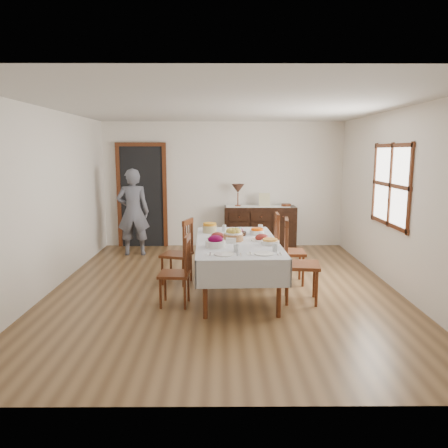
{
  "coord_description": "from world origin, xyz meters",
  "views": [
    {
      "loc": [
        -0.04,
        -6.17,
        2.0
      ],
      "look_at": [
        0.0,
        0.1,
        0.95
      ],
      "focal_mm": 35.0,
      "sensor_mm": 36.0,
      "label": 1
    }
  ],
  "objects_px": {
    "person": "(133,209)",
    "table_lamp": "(238,189)",
    "dining_table": "(237,247)",
    "chair_left_near": "(178,270)",
    "chair_left_far": "(180,251)",
    "chair_right_near": "(297,260)",
    "chair_right_far": "(286,248)",
    "sideboard": "(260,227)"
  },
  "relations": [
    {
      "from": "dining_table",
      "to": "chair_left_near",
      "type": "xyz_separation_m",
      "value": [
        -0.78,
        -0.48,
        -0.2
      ]
    },
    {
      "from": "chair_right_near",
      "to": "sideboard",
      "type": "xyz_separation_m",
      "value": [
        -0.22,
        3.25,
        -0.13
      ]
    },
    {
      "from": "chair_right_near",
      "to": "chair_right_far",
      "type": "xyz_separation_m",
      "value": [
        -0.02,
        0.83,
        -0.02
      ]
    },
    {
      "from": "chair_left_near",
      "to": "sideboard",
      "type": "relative_size",
      "value": 0.64
    },
    {
      "from": "dining_table",
      "to": "chair_right_far",
      "type": "relative_size",
      "value": 2.09
    },
    {
      "from": "dining_table",
      "to": "person",
      "type": "distance_m",
      "value": 3.05
    },
    {
      "from": "dining_table",
      "to": "chair_right_near",
      "type": "bearing_deg",
      "value": -25.06
    },
    {
      "from": "sideboard",
      "to": "table_lamp",
      "type": "bearing_deg",
      "value": -178.91
    },
    {
      "from": "chair_right_near",
      "to": "table_lamp",
      "type": "relative_size",
      "value": 2.44
    },
    {
      "from": "chair_right_far",
      "to": "person",
      "type": "height_order",
      "value": "person"
    },
    {
      "from": "chair_right_far",
      "to": "table_lamp",
      "type": "distance_m",
      "value": 2.59
    },
    {
      "from": "chair_right_far",
      "to": "sideboard",
      "type": "xyz_separation_m",
      "value": [
        -0.19,
        2.42,
        -0.1
      ]
    },
    {
      "from": "dining_table",
      "to": "sideboard",
      "type": "distance_m",
      "value": 2.98
    },
    {
      "from": "chair_left_far",
      "to": "table_lamp",
      "type": "height_order",
      "value": "table_lamp"
    },
    {
      "from": "chair_left_near",
      "to": "person",
      "type": "xyz_separation_m",
      "value": [
        -1.14,
        2.84,
        0.42
      ]
    },
    {
      "from": "chair_left_far",
      "to": "chair_right_near",
      "type": "xyz_separation_m",
      "value": [
        1.64,
        -0.81,
        0.06
      ]
    },
    {
      "from": "sideboard",
      "to": "person",
      "type": "relative_size",
      "value": 0.82
    },
    {
      "from": "dining_table",
      "to": "chair_left_far",
      "type": "xyz_separation_m",
      "value": [
        -0.85,
        0.47,
        -0.17
      ]
    },
    {
      "from": "chair_left_near",
      "to": "person",
      "type": "bearing_deg",
      "value": -154.31
    },
    {
      "from": "person",
      "to": "table_lamp",
      "type": "height_order",
      "value": "person"
    },
    {
      "from": "person",
      "to": "dining_table",
      "type": "bearing_deg",
      "value": 123.5
    },
    {
      "from": "person",
      "to": "table_lamp",
      "type": "relative_size",
      "value": 3.89
    },
    {
      "from": "sideboard",
      "to": "table_lamp",
      "type": "relative_size",
      "value": 3.18
    },
    {
      "from": "chair_left_near",
      "to": "table_lamp",
      "type": "distance_m",
      "value": 3.58
    },
    {
      "from": "chair_left_far",
      "to": "table_lamp",
      "type": "bearing_deg",
      "value": 174.07
    },
    {
      "from": "dining_table",
      "to": "chair_left_near",
      "type": "bearing_deg",
      "value": -150.29
    },
    {
      "from": "dining_table",
      "to": "chair_left_far",
      "type": "height_order",
      "value": "chair_left_far"
    },
    {
      "from": "chair_right_near",
      "to": "person",
      "type": "height_order",
      "value": "person"
    },
    {
      "from": "dining_table",
      "to": "person",
      "type": "xyz_separation_m",
      "value": [
        -1.92,
        2.36,
        0.22
      ]
    },
    {
      "from": "person",
      "to": "table_lamp",
      "type": "bearing_deg",
      "value": -170.75
    },
    {
      "from": "chair_right_near",
      "to": "chair_right_far",
      "type": "distance_m",
      "value": 0.83
    },
    {
      "from": "dining_table",
      "to": "chair_right_near",
      "type": "height_order",
      "value": "chair_right_near"
    },
    {
      "from": "chair_left_far",
      "to": "sideboard",
      "type": "height_order",
      "value": "chair_left_far"
    },
    {
      "from": "sideboard",
      "to": "table_lamp",
      "type": "distance_m",
      "value": 0.91
    },
    {
      "from": "chair_right_near",
      "to": "table_lamp",
      "type": "bearing_deg",
      "value": 19.07
    },
    {
      "from": "sideboard",
      "to": "chair_left_far",
      "type": "bearing_deg",
      "value": -120.36
    },
    {
      "from": "chair_left_near",
      "to": "table_lamp",
      "type": "xyz_separation_m",
      "value": [
        0.9,
        3.38,
        0.76
      ]
    },
    {
      "from": "chair_right_near",
      "to": "chair_right_far",
      "type": "bearing_deg",
      "value": 8.98
    },
    {
      "from": "chair_right_near",
      "to": "sideboard",
      "type": "distance_m",
      "value": 3.26
    },
    {
      "from": "dining_table",
      "to": "chair_right_far",
      "type": "distance_m",
      "value": 0.92
    },
    {
      "from": "chair_left_near",
      "to": "chair_left_far",
      "type": "height_order",
      "value": "chair_left_far"
    },
    {
      "from": "chair_right_far",
      "to": "chair_right_near",
      "type": "bearing_deg",
      "value": -176.03
    }
  ]
}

